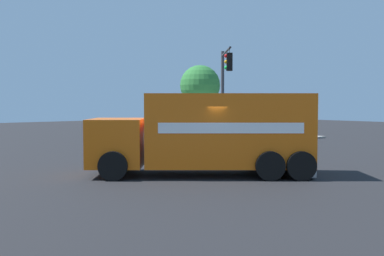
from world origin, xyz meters
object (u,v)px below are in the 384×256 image
(pedestrian_near_corner, at_px, (265,124))
(traffic_light_primary, at_px, (225,82))
(shade_tree_near, at_px, (200,86))
(delivery_truck, at_px, (209,133))

(pedestrian_near_corner, bearing_deg, traffic_light_primary, 24.18)
(pedestrian_near_corner, height_order, shade_tree_near, shade_tree_near)
(delivery_truck, relative_size, shade_tree_near, 1.36)
(traffic_light_primary, distance_m, pedestrian_near_corner, 8.95)
(traffic_light_primary, relative_size, pedestrian_near_corner, 3.61)
(delivery_truck, distance_m, traffic_light_primary, 10.34)
(delivery_truck, bearing_deg, traffic_light_primary, -137.59)
(traffic_light_primary, bearing_deg, shade_tree_near, -123.95)
(shade_tree_near, bearing_deg, traffic_light_primary, 56.05)
(traffic_light_primary, height_order, shade_tree_near, shade_tree_near)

